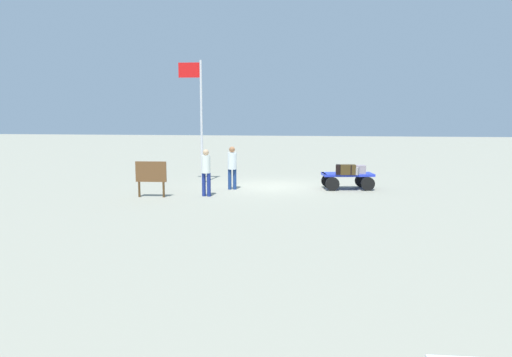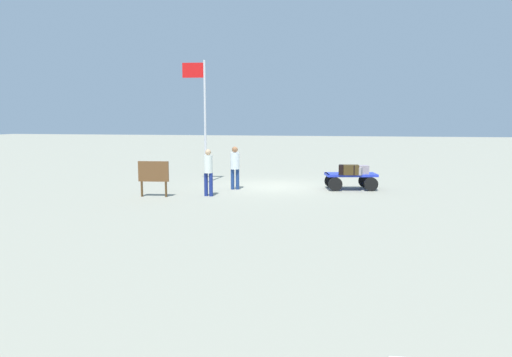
{
  "view_description": "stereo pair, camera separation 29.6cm",
  "coord_description": "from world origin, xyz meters",
  "px_view_note": "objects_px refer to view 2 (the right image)",
  "views": [
    {
      "loc": [
        -2.63,
        19.32,
        2.81
      ],
      "look_at": [
        -0.32,
        6.0,
        1.09
      ],
      "focal_mm": 32.85,
      "sensor_mm": 36.0,
      "label": 1
    },
    {
      "loc": [
        -2.92,
        19.27,
        2.81
      ],
      "look_at": [
        -0.32,
        6.0,
        1.09
      ],
      "focal_mm": 32.85,
      "sensor_mm": 36.0,
      "label": 2
    }
  ],
  "objects_px": {
    "luggage_cart": "(350,178)",
    "suitcase_dark": "(361,170)",
    "worker_lead": "(235,164)",
    "suitcase_tan": "(351,170)",
    "worker_trailing": "(208,169)",
    "suitcase_navy": "(354,171)",
    "signboard": "(153,174)",
    "suitcase_olive": "(347,170)",
    "flagpole": "(202,109)"
  },
  "relations": [
    {
      "from": "suitcase_dark",
      "to": "worker_trailing",
      "type": "xyz_separation_m",
      "value": [
        5.52,
        2.55,
        0.17
      ]
    },
    {
      "from": "luggage_cart",
      "to": "suitcase_navy",
      "type": "bearing_deg",
      "value": 109.98
    },
    {
      "from": "luggage_cart",
      "to": "suitcase_olive",
      "type": "relative_size",
      "value": 3.38
    },
    {
      "from": "luggage_cart",
      "to": "suitcase_dark",
      "type": "height_order",
      "value": "suitcase_dark"
    },
    {
      "from": "suitcase_dark",
      "to": "suitcase_navy",
      "type": "bearing_deg",
      "value": 40.63
    },
    {
      "from": "suitcase_olive",
      "to": "suitcase_navy",
      "type": "xyz_separation_m",
      "value": [
        -0.28,
        -0.09,
        -0.05
      ]
    },
    {
      "from": "worker_trailing",
      "to": "worker_lead",
      "type": "bearing_deg",
      "value": -107.42
    },
    {
      "from": "signboard",
      "to": "suitcase_tan",
      "type": "bearing_deg",
      "value": -158.67
    },
    {
      "from": "suitcase_tan",
      "to": "suitcase_navy",
      "type": "distance_m",
      "value": 0.18
    },
    {
      "from": "suitcase_tan",
      "to": "suitcase_dark",
      "type": "height_order",
      "value": "suitcase_tan"
    },
    {
      "from": "suitcase_navy",
      "to": "signboard",
      "type": "bearing_deg",
      "value": 21.74
    },
    {
      "from": "suitcase_navy",
      "to": "signboard",
      "type": "distance_m",
      "value": 7.71
    },
    {
      "from": "worker_trailing",
      "to": "signboard",
      "type": "relative_size",
      "value": 1.33
    },
    {
      "from": "worker_lead",
      "to": "flagpole",
      "type": "height_order",
      "value": "flagpole"
    },
    {
      "from": "luggage_cart",
      "to": "worker_trailing",
      "type": "xyz_separation_m",
      "value": [
        5.11,
        2.72,
        0.53
      ]
    },
    {
      "from": "signboard",
      "to": "luggage_cart",
      "type": "bearing_deg",
      "value": -155.16
    },
    {
      "from": "suitcase_olive",
      "to": "flagpole",
      "type": "distance_m",
      "value": 6.84
    },
    {
      "from": "luggage_cart",
      "to": "worker_lead",
      "type": "xyz_separation_m",
      "value": [
        4.55,
        0.92,
        0.56
      ]
    },
    {
      "from": "signboard",
      "to": "suitcase_navy",
      "type": "bearing_deg",
      "value": -158.26
    },
    {
      "from": "suitcase_dark",
      "to": "worker_trailing",
      "type": "relative_size",
      "value": 0.37
    },
    {
      "from": "suitcase_tan",
      "to": "signboard",
      "type": "relative_size",
      "value": 0.5
    },
    {
      "from": "suitcase_navy",
      "to": "suitcase_dark",
      "type": "relative_size",
      "value": 1.07
    },
    {
      "from": "suitcase_navy",
      "to": "worker_lead",
      "type": "bearing_deg",
      "value": 6.35
    },
    {
      "from": "worker_trailing",
      "to": "signboard",
      "type": "xyz_separation_m",
      "value": [
        1.91,
        0.53,
        -0.14
      ]
    },
    {
      "from": "suitcase_olive",
      "to": "suitcase_dark",
      "type": "height_order",
      "value": "suitcase_olive"
    },
    {
      "from": "luggage_cart",
      "to": "flagpole",
      "type": "xyz_separation_m",
      "value": [
        6.42,
        -0.77,
        2.78
      ]
    },
    {
      "from": "suitcase_tan",
      "to": "suitcase_dark",
      "type": "relative_size",
      "value": 1.01
    },
    {
      "from": "suitcase_navy",
      "to": "worker_lead",
      "type": "height_order",
      "value": "worker_lead"
    },
    {
      "from": "luggage_cart",
      "to": "suitcase_olive",
      "type": "height_order",
      "value": "suitcase_olive"
    },
    {
      "from": "worker_trailing",
      "to": "signboard",
      "type": "bearing_deg",
      "value": 15.62
    },
    {
      "from": "suitcase_olive",
      "to": "flagpole",
      "type": "relative_size",
      "value": 0.12
    },
    {
      "from": "suitcase_tan",
      "to": "suitcase_navy",
      "type": "bearing_deg",
      "value": -140.66
    },
    {
      "from": "suitcase_olive",
      "to": "worker_lead",
      "type": "height_order",
      "value": "worker_lead"
    },
    {
      "from": "luggage_cart",
      "to": "signboard",
      "type": "bearing_deg",
      "value": 24.84
    },
    {
      "from": "luggage_cart",
      "to": "suitcase_navy",
      "type": "xyz_separation_m",
      "value": [
        -0.14,
        0.39,
        0.33
      ]
    },
    {
      "from": "suitcase_tan",
      "to": "worker_trailing",
      "type": "distance_m",
      "value": 5.58
    },
    {
      "from": "suitcase_dark",
      "to": "flagpole",
      "type": "bearing_deg",
      "value": -7.84
    },
    {
      "from": "luggage_cart",
      "to": "suitcase_dark",
      "type": "distance_m",
      "value": 0.57
    },
    {
      "from": "suitcase_dark",
      "to": "signboard",
      "type": "height_order",
      "value": "signboard"
    },
    {
      "from": "suitcase_olive",
      "to": "worker_lead",
      "type": "xyz_separation_m",
      "value": [
        4.41,
        0.44,
        0.18
      ]
    },
    {
      "from": "suitcase_navy",
      "to": "worker_trailing",
      "type": "distance_m",
      "value": 5.75
    },
    {
      "from": "luggage_cart",
      "to": "suitcase_olive",
      "type": "bearing_deg",
      "value": 73.77
    },
    {
      "from": "flagpole",
      "to": "signboard",
      "type": "bearing_deg",
      "value": 81.54
    },
    {
      "from": "suitcase_navy",
      "to": "flagpole",
      "type": "height_order",
      "value": "flagpole"
    },
    {
      "from": "suitcase_olive",
      "to": "suitcase_navy",
      "type": "bearing_deg",
      "value": -162.99
    },
    {
      "from": "worker_lead",
      "to": "flagpole",
      "type": "bearing_deg",
      "value": -42.04
    },
    {
      "from": "suitcase_navy",
      "to": "worker_trailing",
      "type": "bearing_deg",
      "value": 23.84
    },
    {
      "from": "suitcase_olive",
      "to": "suitcase_navy",
      "type": "distance_m",
      "value": 0.3
    },
    {
      "from": "suitcase_olive",
      "to": "signboard",
      "type": "relative_size",
      "value": 0.49
    },
    {
      "from": "worker_trailing",
      "to": "flagpole",
      "type": "height_order",
      "value": "flagpole"
    }
  ]
}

